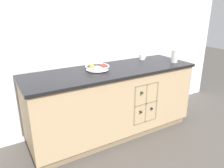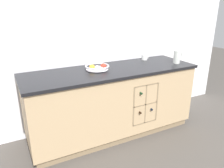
% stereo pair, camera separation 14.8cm
% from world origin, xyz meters
% --- Properties ---
extents(ground_plane, '(14.00, 14.00, 0.00)m').
position_xyz_m(ground_plane, '(0.00, 0.00, 0.00)').
color(ground_plane, '#4C4742').
extents(back_wall, '(4.58, 0.06, 2.55)m').
position_xyz_m(back_wall, '(0.00, 0.41, 1.27)').
color(back_wall, white).
rests_on(back_wall, ground_plane).
extents(kitchen_island, '(2.22, 0.72, 0.90)m').
position_xyz_m(kitchen_island, '(0.00, -0.00, 0.46)').
color(kitchen_island, '#8B7354').
rests_on(kitchen_island, ground_plane).
extents(fruit_bowl, '(0.30, 0.30, 0.08)m').
position_xyz_m(fruit_bowl, '(-0.18, 0.05, 0.94)').
color(fruit_bowl, silver).
rests_on(fruit_bowl, kitchen_island).
extents(white_pitcher, '(0.15, 0.10, 0.18)m').
position_xyz_m(white_pitcher, '(0.93, -0.14, 0.99)').
color(white_pitcher, silver).
rests_on(white_pitcher, kitchen_island).
extents(ceramic_mug, '(0.12, 0.08, 0.08)m').
position_xyz_m(ceramic_mug, '(0.66, 0.23, 0.94)').
color(ceramic_mug, white).
rests_on(ceramic_mug, kitchen_island).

